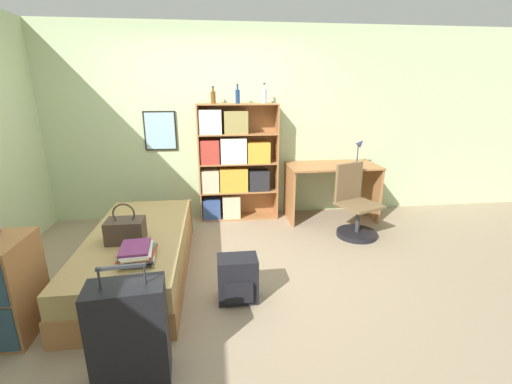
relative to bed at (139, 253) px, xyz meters
name	(u,v)px	position (x,y,z in m)	size (l,w,h in m)	color
ground_plane	(208,269)	(0.67, -0.02, -0.21)	(14.00, 14.00, 0.00)	gray
wall_back	(205,125)	(0.66, 1.62, 1.09)	(10.00, 0.09, 2.60)	beige
bed	(139,253)	(0.00, 0.00, 0.00)	(0.92, 2.04, 0.43)	#A36B3D
handbag	(126,230)	(-0.05, -0.18, 0.33)	(0.33, 0.23, 0.37)	#47382D
book_stack_on_bed	(137,254)	(0.13, -0.57, 0.28)	(0.31, 0.39, 0.12)	#99894C
suitcase	(130,334)	(0.22, -1.35, 0.13)	(0.48, 0.29, 0.81)	black
bookcase	(232,164)	(1.01, 1.42, 0.58)	(1.08, 0.29, 1.59)	#A36B3D
bottle_green	(213,97)	(0.79, 1.43, 1.46)	(0.07, 0.07, 0.22)	brown
bottle_brown	(238,96)	(1.10, 1.39, 1.47)	(0.06, 0.06, 0.25)	navy
bottle_clear	(264,96)	(1.45, 1.41, 1.48)	(0.06, 0.06, 0.26)	#B7BCC1
desk	(332,181)	(2.39, 1.25, 0.33)	(1.24, 0.63, 0.78)	#A36B3D
desk_lamp	(360,147)	(2.77, 1.29, 0.79)	(0.15, 0.10, 0.35)	navy
desk_chair	(355,214)	(2.50, 0.64, 0.06)	(0.59, 0.59, 0.90)	black
backpack	(238,279)	(0.94, -0.57, -0.02)	(0.34, 0.26, 0.40)	black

